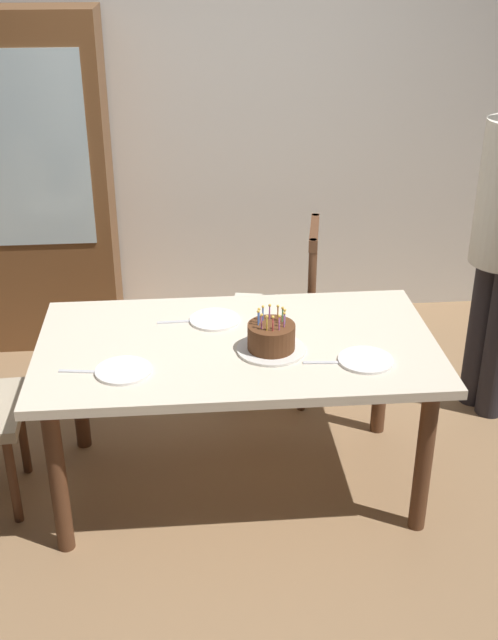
% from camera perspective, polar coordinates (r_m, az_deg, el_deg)
% --- Properties ---
extents(ground, '(6.40, 6.40, 0.00)m').
position_cam_1_polar(ground, '(3.62, -0.80, -11.74)').
color(ground, '#93704C').
extents(back_wall, '(6.40, 0.10, 2.60)m').
position_cam_1_polar(back_wall, '(4.79, -2.60, 15.12)').
color(back_wall, beige).
rests_on(back_wall, ground).
extents(dining_table, '(1.65, 0.91, 0.72)m').
position_cam_1_polar(dining_table, '(3.27, -0.87, -2.94)').
color(dining_table, beige).
rests_on(dining_table, ground).
extents(birthday_cake, '(0.28, 0.28, 0.18)m').
position_cam_1_polar(birthday_cake, '(3.14, 1.63, -1.38)').
color(birthday_cake, silver).
rests_on(birthday_cake, dining_table).
extents(plate_near_celebrant, '(0.22, 0.22, 0.01)m').
position_cam_1_polar(plate_near_celebrant, '(3.05, -9.16, -3.66)').
color(plate_near_celebrant, white).
rests_on(plate_near_celebrant, dining_table).
extents(plate_far_side, '(0.22, 0.22, 0.01)m').
position_cam_1_polar(plate_far_side, '(3.40, -2.52, 0.03)').
color(plate_far_side, white).
rests_on(plate_far_side, dining_table).
extents(plate_near_guest, '(0.22, 0.22, 0.01)m').
position_cam_1_polar(plate_near_guest, '(3.12, 8.52, -2.91)').
color(plate_near_guest, white).
rests_on(plate_near_guest, dining_table).
extents(fork_near_celebrant, '(0.18, 0.04, 0.01)m').
position_cam_1_polar(fork_near_celebrant, '(3.08, -12.11, -3.70)').
color(fork_near_celebrant, silver).
rests_on(fork_near_celebrant, dining_table).
extents(fork_far_side, '(0.18, 0.02, 0.01)m').
position_cam_1_polar(fork_far_side, '(3.40, -5.21, -0.13)').
color(fork_far_side, silver).
rests_on(fork_far_side, dining_table).
extents(fork_near_guest, '(0.18, 0.03, 0.01)m').
position_cam_1_polar(fork_near_guest, '(3.09, 5.63, -3.11)').
color(fork_near_guest, silver).
rests_on(fork_near_guest, dining_table).
extents(chair_spindle_back, '(0.52, 0.52, 0.95)m').
position_cam_1_polar(chair_spindle_back, '(4.05, 2.15, 0.37)').
color(chair_spindle_back, beige).
rests_on(chair_spindle_back, ground).
extents(china_cabinet, '(1.10, 0.45, 1.90)m').
position_cam_1_polar(china_cabinet, '(4.68, -16.87, 9.38)').
color(china_cabinet, brown).
rests_on(china_cabinet, ground).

